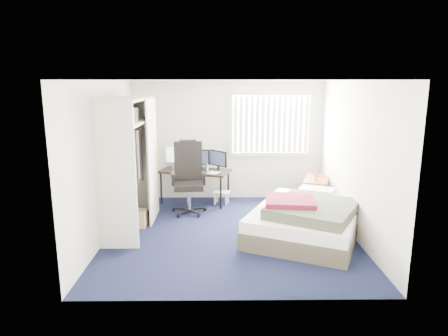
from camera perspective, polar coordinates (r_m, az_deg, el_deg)
name	(u,v)px	position (r m, az deg, el deg)	size (l,w,h in m)	color
ground	(230,233)	(6.77, 0.88, -9.26)	(4.20, 4.20, 0.00)	black
room_shell	(230,144)	(6.37, 0.93, 3.48)	(4.20, 4.20, 4.20)	silver
window_assembly	(271,124)	(8.45, 6.70, 6.20)	(1.72, 0.09, 1.32)	white
closet	(130,151)	(6.82, -13.33, 2.40)	(0.64, 1.84, 2.22)	beige
desk	(195,168)	(8.25, -4.12, -0.01)	(1.54, 1.04, 1.15)	black
office_chair	(189,185)	(7.72, -5.08, -2.41)	(0.70, 0.70, 1.39)	black
footstool	(222,194)	(8.25, -0.35, -3.76)	(0.38, 0.34, 0.27)	white
nightstand	(316,181)	(8.13, 13.08, -1.87)	(0.70, 0.98, 0.79)	brown
bed	(307,219)	(6.70, 11.72, -7.08)	(2.33, 2.60, 0.70)	#433E30
pine_box	(135,218)	(7.19, -12.56, -7.02)	(0.39, 0.29, 0.29)	tan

